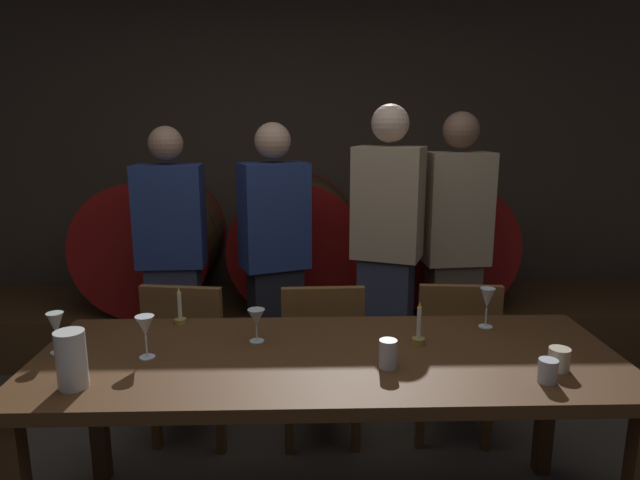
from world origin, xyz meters
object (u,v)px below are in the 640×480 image
guest_center_right (387,254)px  wine_glass_center_right (256,319)px  wine_barrel_right (439,239)px  chair_left (192,354)px  wine_barrel_left (154,241)px  wine_glass_center_left (145,327)px  wine_barrel_center (297,240)px  chair_center (322,355)px  cup_right (559,359)px  guest_far_left (173,265)px  wine_glass_far_left (56,325)px  wine_glass_far_right (487,299)px  candle_left (180,314)px  candle_right (419,333)px  cup_center (548,371)px  dining_table (328,372)px  pitcher (71,360)px  guest_center_left (275,260)px  cup_left (388,354)px  chair_right (453,352)px  guest_far_right (455,251)px

guest_center_right → wine_glass_center_right: size_ratio=12.66×
wine_barrel_right → chair_left: wine_barrel_right is taller
wine_barrel_left → wine_glass_center_left: (0.48, -1.92, 0.09)m
wine_barrel_center → chair_center: size_ratio=1.04×
cup_right → chair_left: bearing=151.1°
chair_left → guest_far_left: size_ratio=0.54×
chair_center → wine_glass_far_left: wine_glass_far_left is taller
chair_left → wine_glass_far_right: bearing=172.2°
wine_barrel_left → chair_left: (0.50, -1.24, -0.32)m
wine_barrel_center → candle_left: 1.65m
wine_glass_center_left → candle_left: bearing=81.8°
wine_barrel_left → candle_right: 2.39m
wine_glass_center_right → wine_barrel_left: bearing=116.4°
cup_center → dining_table: bearing=161.3°
candle_right → cup_center: size_ratio=2.19×
wine_glass_center_left → cup_right: size_ratio=2.03×
wine_barrel_center → pitcher: 2.28m
candle_right → wine_glass_far_right: bearing=28.4°
guest_center_left → chair_left: bearing=31.7°
cup_left → dining_table: bearing=150.2°
wine_barrel_left → guest_center_right: bearing=-27.4°
wine_barrel_center → cup_center: bearing=-67.6°
cup_center → wine_barrel_left: bearing=131.5°
chair_right → guest_center_left: 1.15m
wine_glass_far_right → cup_right: size_ratio=2.15×
guest_center_right → wine_glass_far_left: size_ratio=10.73×
dining_table → chair_right: (0.68, 0.65, -0.21)m
candle_right → cup_right: bearing=-28.2°
cup_center → candle_left: bearing=156.8°
guest_far_left → pitcher: 1.41m
guest_far_left → guest_center_right: bearing=174.7°
wine_barrel_left → guest_center_right: size_ratio=0.52×
dining_table → wine_glass_center_left: 0.72m
guest_center_right → guest_far_right: bearing=-140.2°
guest_center_left → wine_glass_center_right: 1.06m
chair_center → cup_right: 1.20m
wine_glass_far_left → candle_left: bearing=35.9°
cup_left → cup_right: size_ratio=1.30×
wine_barrel_center → candle_left: wine_barrel_center is taller
chair_center → cup_left: (0.22, -0.76, 0.34)m
guest_center_right → guest_far_right: size_ratio=1.02×
wine_barrel_right → cup_right: bearing=-91.6°
wine_glass_far_left → cup_right: size_ratio=1.99×
guest_far_right → candle_right: (-0.45, -1.16, -0.06)m
wine_glass_far_left → wine_glass_far_right: bearing=7.3°
wine_barrel_right → wine_glass_far_right: bearing=-96.5°
dining_table → wine_glass_far_left: (-1.05, 0.05, 0.19)m
guest_center_left → candle_right: 1.28m
wine_barrel_left → dining_table: (1.17, -1.91, -0.11)m
dining_table → guest_far_right: size_ratio=1.32×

